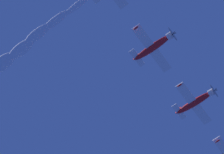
# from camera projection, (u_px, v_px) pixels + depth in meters

# --- Properties ---
(airplane_left_wingman) EXTENTS (9.70, 8.83, 3.05)m
(airplane_left_wingman) POSITION_uv_depth(u_px,v_px,m) (196.00, 102.00, 75.99)
(airplane_left_wingman) COLOR red
(airplane_right_wingman) EXTENTS (9.68, 8.82, 3.02)m
(airplane_right_wingman) POSITION_uv_depth(u_px,v_px,m) (154.00, 46.00, 71.78)
(airplane_right_wingman) COLOR red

